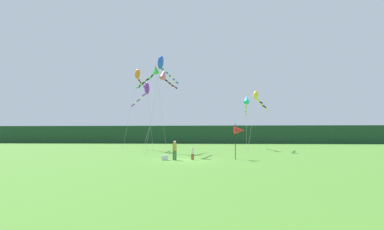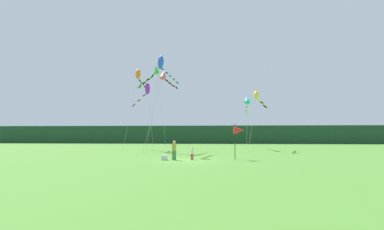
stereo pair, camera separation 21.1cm
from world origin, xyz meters
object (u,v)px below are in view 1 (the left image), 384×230
at_px(kite_purple, 145,90).
at_px(cooler_box, 165,158).
at_px(kite_orange, 138,75).
at_px(kite_cyan, 246,101).
at_px(kite_yellow, 258,98).
at_px(kite_rainbow, 164,75).
at_px(kite_blue, 162,65).
at_px(kite_green, 153,73).
at_px(person_adult, 175,149).
at_px(banner_flag_pole, 239,131).
at_px(person_child, 193,153).

bearing_deg(kite_purple, cooler_box, -70.06).
xyz_separation_m(kite_orange, kite_cyan, (15.75, 2.27, -3.65)).
xyz_separation_m(kite_purple, kite_cyan, (14.59, 2.44, -1.43)).
distance_m(kite_yellow, kite_rainbow, 13.04).
distance_m(cooler_box, kite_blue, 12.39).
height_order(kite_orange, kite_blue, kite_orange).
height_order(kite_yellow, kite_rainbow, kite_rainbow).
bearing_deg(kite_blue, kite_green, 115.37).
distance_m(kite_yellow, kite_cyan, 3.25).
height_order(person_adult, kite_cyan, kite_cyan).
height_order(cooler_box, kite_rainbow, kite_rainbow).
bearing_deg(kite_cyan, banner_flag_pole, -99.39).
distance_m(person_adult, kite_orange, 19.54).
relative_size(person_adult, banner_flag_pole, 0.53).
relative_size(kite_green, kite_rainbow, 1.03).
relative_size(kite_orange, kite_cyan, 1.16).
xyz_separation_m(person_adult, kite_purple, (-6.29, 15.01, 7.59)).
relative_size(person_child, cooler_box, 2.16).
bearing_deg(person_child, kite_yellow, 60.35).
height_order(cooler_box, banner_flag_pole, banner_flag_pole).
xyz_separation_m(person_adult, kite_yellow, (9.46, 14.41, 6.26)).
bearing_deg(kite_green, kite_purple, 117.18).
relative_size(person_child, kite_rainbow, 0.10).
height_order(kite_orange, kite_rainbow, kite_orange).
bearing_deg(kite_orange, kite_yellow, -2.60).
bearing_deg(kite_purple, kite_orange, 171.52).
xyz_separation_m(kite_green, kite_blue, (1.96, -4.14, -0.09)).
distance_m(banner_flag_pole, kite_green, 16.25).
bearing_deg(banner_flag_pole, kite_cyan, 80.61).
relative_size(person_child, kite_yellow, 0.12).
height_order(kite_green, kite_rainbow, kite_green).
relative_size(kite_purple, kite_cyan, 0.96).
bearing_deg(kite_blue, person_child, -59.64).
relative_size(person_child, kite_blue, 0.10).
relative_size(banner_flag_pole, kite_purple, 0.32).
xyz_separation_m(kite_cyan, kite_blue, (-10.75, -10.24, 3.07)).
height_order(person_child, kite_rainbow, kite_rainbow).
xyz_separation_m(cooler_box, kite_rainbow, (-2.15, 11.75, 9.75)).
xyz_separation_m(kite_green, kite_rainbow, (1.42, 0.40, -0.28)).
distance_m(person_adult, kite_green, 15.33).
bearing_deg(kite_yellow, kite_blue, -148.83).
bearing_deg(kite_cyan, kite_blue, -136.40).
bearing_deg(kite_orange, kite_cyan, 8.19).
distance_m(kite_orange, kite_cyan, 16.32).
height_order(banner_flag_pole, kite_orange, kite_orange).
bearing_deg(kite_cyan, person_child, -111.78).
height_order(banner_flag_pole, kite_rainbow, kite_rainbow).
relative_size(cooler_box, kite_orange, 0.04).
bearing_deg(kite_blue, banner_flag_pole, -36.99).
bearing_deg(person_child, kite_green, 118.52).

